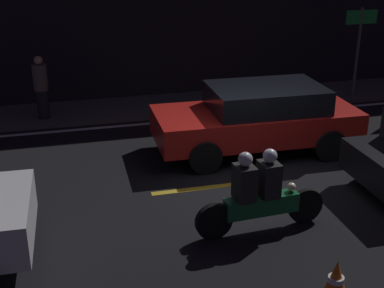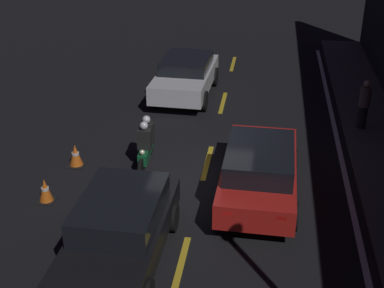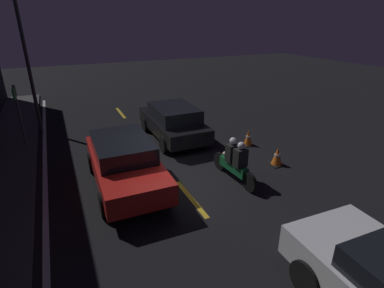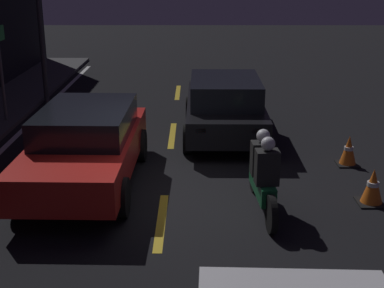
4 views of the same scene
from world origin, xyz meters
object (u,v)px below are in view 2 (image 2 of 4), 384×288
taxi_red (259,169)px  pedestrian (364,104)px  traffic_cone_mid (45,191)px  van_black (120,229)px  sedan_white (186,75)px  motorcycle (146,144)px  traffic_cone_near (76,155)px

taxi_red → pedestrian: size_ratio=2.77×
traffic_cone_mid → van_black: bearing=51.8°
sedan_white → traffic_cone_mid: size_ratio=6.77×
motorcycle → pedestrian: size_ratio=1.40×
taxi_red → motorcycle: bearing=70.1°
sedan_white → motorcycle: (5.42, -0.23, -0.12)m
traffic_cone_near → pedestrian: size_ratio=0.41×
motorcycle → pedestrian: bearing=114.1°
sedan_white → motorcycle: bearing=-0.5°
traffic_cone_near → pedestrian: pedestrian is taller
motorcycle → sedan_white: bearing=174.0°
taxi_red → pedestrian: 5.33m
traffic_cone_mid → pedestrian: 9.74m
sedan_white → traffic_cone_mid: bearing=-14.4°
traffic_cone_near → traffic_cone_mid: 1.86m
traffic_cone_near → sedan_white: bearing=159.7°
van_black → pedestrian: bearing=142.5°
van_black → traffic_cone_near: van_black is taller
motorcycle → traffic_cone_mid: 2.97m
sedan_white → traffic_cone_mid: 7.92m
taxi_red → van_black: (2.88, -2.67, -0.01)m
traffic_cone_mid → pedestrian: pedestrian is taller
sedan_white → motorcycle: 5.43m
sedan_white → pedestrian: pedestrian is taller
sedan_white → traffic_cone_near: sedan_white is taller
sedan_white → traffic_cone_near: (5.73, -2.12, -0.46)m
van_black → motorcycle: van_black is taller
van_black → sedan_white: bearing=-178.3°
taxi_red → motorcycle: (-1.19, -3.08, -0.12)m
van_black → traffic_cone_mid: 3.10m
taxi_red → traffic_cone_mid: size_ratio=6.93×
motorcycle → traffic_cone_near: motorcycle is taller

